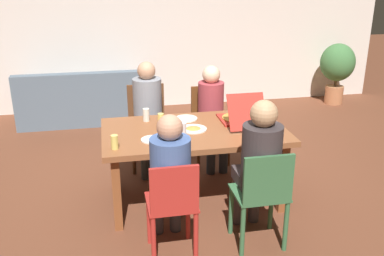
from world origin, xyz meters
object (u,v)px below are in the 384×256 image
object	(u,v)px
plate_3	(273,133)
plate_1	(186,119)
person_2	(170,172)
chair_2	(173,205)
person_3	(148,109)
chair_0	(209,119)
person_1	(259,160)
couch	(82,103)
plate_0	(152,140)
drinking_glass_1	(183,130)
pizza_box_0	(239,117)
drinking_glass_3	(146,115)
dining_table	(194,137)
chair_3	(148,123)
person_0	(212,109)
chair_1	(263,194)
potted_plant	(337,66)
drinking_glass_0	(161,120)
drinking_glass_2	(115,142)
plate_2	(193,129)

from	to	relation	value
plate_3	plate_1	bearing A→B (deg)	141.80
person_2	chair_2	bearing A→B (deg)	-90.00
person_3	chair_0	bearing A→B (deg)	10.11
person_1	plate_1	size ratio (longest dim) A/B	5.47
couch	plate_0	bearing A→B (deg)	-75.02
chair_2	drinking_glass_1	world-z (taller)	drinking_glass_1
pizza_box_0	drinking_glass_3	xyz separation A→B (m)	(-0.92, 0.21, 0.02)
dining_table	chair_3	distance (m)	1.05
person_0	person_1	distance (m)	1.56
chair_1	person_2	bearing A→B (deg)	169.68
drinking_glass_1	potted_plant	world-z (taller)	potted_plant
dining_table	chair_1	distance (m)	1.00
person_0	person_2	size ratio (longest dim) A/B	0.98
chair_3	drinking_glass_1	bearing A→B (deg)	-78.88
person_1	couch	size ratio (longest dim) A/B	0.69
person_1	drinking_glass_0	world-z (taller)	person_1
plate_0	drinking_glass_2	world-z (taller)	drinking_glass_2
chair_0	chair_1	distance (m)	1.85
chair_0	plate_2	size ratio (longest dim) A/B	3.47
chair_1	plate_3	bearing A→B (deg)	63.34
plate_2	drinking_glass_2	xyz separation A→B (m)	(-0.76, -0.33, 0.05)
person_0	chair_1	distance (m)	1.71
chair_2	pizza_box_0	size ratio (longest dim) A/B	1.57
drinking_glass_1	plate_1	bearing A→B (deg)	76.07
chair_0	plate_2	bearing A→B (deg)	-112.07
dining_table	drinking_glass_1	xyz separation A→B (m)	(-0.14, -0.15, 0.14)
person_1	drinking_glass_1	bearing A→B (deg)	129.83
drinking_glass_2	drinking_glass_1	bearing A→B (deg)	16.02
person_0	drinking_glass_0	size ratio (longest dim) A/B	8.50
chair_0	plate_0	bearing A→B (deg)	-125.08
chair_0	chair_2	bearing A→B (deg)	-111.64
person_3	pizza_box_0	size ratio (longest dim) A/B	2.27
drinking_glass_1	drinking_glass_3	size ratio (longest dim) A/B	0.98
person_1	drinking_glass_1	world-z (taller)	person_1
plate_3	couch	xyz separation A→B (m)	(-1.89, 2.92, -0.48)
person_0	chair_3	xyz separation A→B (m)	(-0.74, 0.18, -0.18)
person_2	plate_2	world-z (taller)	person_2
person_3	person_2	bearing A→B (deg)	-90.00
chair_1	drinking_glass_2	size ratio (longest dim) A/B	7.04
chair_2	pizza_box_0	xyz separation A→B (m)	(0.85, 1.02, 0.32)
chair_1	person_1	distance (m)	0.28
plate_1	dining_table	bearing A→B (deg)	-86.07
plate_2	couch	size ratio (longest dim) A/B	0.14
chair_3	drinking_glass_3	distance (m)	0.72
person_3	plate_1	size ratio (longest dim) A/B	5.39
chair_2	plate_1	world-z (taller)	chair_2
person_0	pizza_box_0	world-z (taller)	person_0
drinking_glass_0	couch	bearing A→B (deg)	109.31
person_3	pizza_box_0	bearing A→B (deg)	-39.62
pizza_box_0	plate_0	size ratio (longest dim) A/B	2.70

